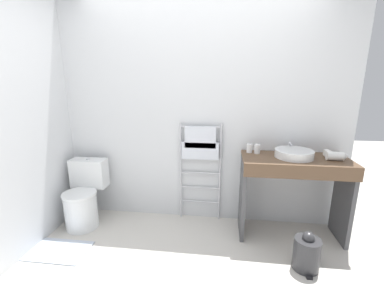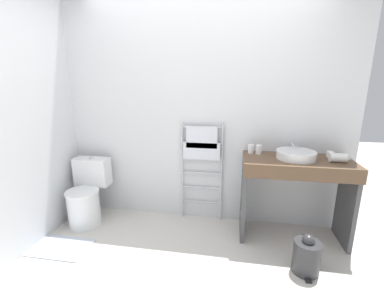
{
  "view_description": "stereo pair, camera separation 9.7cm",
  "coord_description": "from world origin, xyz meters",
  "px_view_note": "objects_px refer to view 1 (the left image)",
  "views": [
    {
      "loc": [
        0.3,
        -1.6,
        1.61
      ],
      "look_at": [
        -0.01,
        0.78,
        1.0
      ],
      "focal_mm": 24.0,
      "sensor_mm": 36.0,
      "label": 1
    },
    {
      "loc": [
        0.4,
        -1.58,
        1.61
      ],
      "look_at": [
        -0.01,
        0.78,
        1.0
      ],
      "focal_mm": 24.0,
      "sensor_mm": 36.0,
      "label": 2
    }
  ],
  "objects_px": {
    "toilet": "(84,198)",
    "sink_basin": "(294,153)",
    "trash_bin": "(307,253)",
    "hair_dryer": "(335,156)",
    "cup_near_wall": "(249,148)",
    "towel_radiator": "(200,152)",
    "cup_near_edge": "(257,149)"
  },
  "relations": [
    {
      "from": "towel_radiator",
      "to": "sink_basin",
      "type": "distance_m",
      "value": 0.99
    },
    {
      "from": "cup_near_wall",
      "to": "towel_radiator",
      "type": "bearing_deg",
      "value": 172.82
    },
    {
      "from": "cup_near_wall",
      "to": "cup_near_edge",
      "type": "relative_size",
      "value": 0.96
    },
    {
      "from": "sink_basin",
      "to": "towel_radiator",
      "type": "bearing_deg",
      "value": 168.56
    },
    {
      "from": "towel_radiator",
      "to": "trash_bin",
      "type": "relative_size",
      "value": 3.24
    },
    {
      "from": "cup_near_wall",
      "to": "trash_bin",
      "type": "distance_m",
      "value": 1.12
    },
    {
      "from": "toilet",
      "to": "trash_bin",
      "type": "relative_size",
      "value": 2.06
    },
    {
      "from": "toilet",
      "to": "hair_dryer",
      "type": "xyz_separation_m",
      "value": [
        2.66,
        0.04,
        0.59
      ]
    },
    {
      "from": "cup_near_wall",
      "to": "hair_dryer",
      "type": "distance_m",
      "value": 0.83
    },
    {
      "from": "toilet",
      "to": "hair_dryer",
      "type": "height_order",
      "value": "hair_dryer"
    },
    {
      "from": "sink_basin",
      "to": "cup_near_edge",
      "type": "distance_m",
      "value": 0.37
    },
    {
      "from": "sink_basin",
      "to": "hair_dryer",
      "type": "distance_m",
      "value": 0.38
    },
    {
      "from": "towel_radiator",
      "to": "hair_dryer",
      "type": "xyz_separation_m",
      "value": [
        1.35,
        -0.23,
        0.07
      ]
    },
    {
      "from": "sink_basin",
      "to": "cup_near_wall",
      "type": "xyz_separation_m",
      "value": [
        -0.43,
        0.13,
        0.01
      ]
    },
    {
      "from": "cup_near_wall",
      "to": "hair_dryer",
      "type": "height_order",
      "value": "cup_near_wall"
    },
    {
      "from": "towel_radiator",
      "to": "trash_bin",
      "type": "bearing_deg",
      "value": -35.9
    },
    {
      "from": "hair_dryer",
      "to": "trash_bin",
      "type": "height_order",
      "value": "hair_dryer"
    },
    {
      "from": "toilet",
      "to": "sink_basin",
      "type": "xyz_separation_m",
      "value": [
        2.28,
        0.08,
        0.59
      ]
    },
    {
      "from": "cup_near_wall",
      "to": "cup_near_edge",
      "type": "height_order",
      "value": "cup_near_edge"
    },
    {
      "from": "toilet",
      "to": "cup_near_wall",
      "type": "relative_size",
      "value": 7.87
    },
    {
      "from": "trash_bin",
      "to": "cup_near_wall",
      "type": "bearing_deg",
      "value": 125.57
    },
    {
      "from": "towel_radiator",
      "to": "sink_basin",
      "type": "xyz_separation_m",
      "value": [
        0.97,
        -0.2,
        0.07
      ]
    },
    {
      "from": "cup_near_wall",
      "to": "hair_dryer",
      "type": "bearing_deg",
      "value": -11.59
    },
    {
      "from": "cup_near_wall",
      "to": "hair_dryer",
      "type": "xyz_separation_m",
      "value": [
        0.81,
        -0.17,
        -0.0
      ]
    },
    {
      "from": "toilet",
      "to": "sink_basin",
      "type": "bearing_deg",
      "value": 2.05
    },
    {
      "from": "towel_radiator",
      "to": "hair_dryer",
      "type": "relative_size",
      "value": 5.71
    },
    {
      "from": "towel_radiator",
      "to": "cup_near_edge",
      "type": "bearing_deg",
      "value": -8.26
    },
    {
      "from": "sink_basin",
      "to": "cup_near_wall",
      "type": "distance_m",
      "value": 0.45
    },
    {
      "from": "towel_radiator",
      "to": "toilet",
      "type": "bearing_deg",
      "value": -168.01
    },
    {
      "from": "toilet",
      "to": "towel_radiator",
      "type": "height_order",
      "value": "towel_radiator"
    },
    {
      "from": "toilet",
      "to": "trash_bin",
      "type": "bearing_deg",
      "value": -11.14
    },
    {
      "from": "hair_dryer",
      "to": "sink_basin",
      "type": "bearing_deg",
      "value": 174.32
    }
  ]
}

